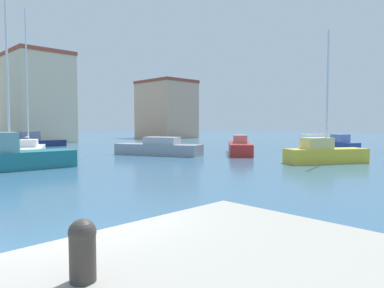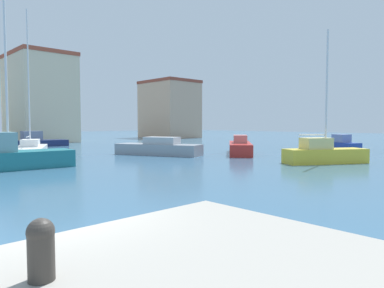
{
  "view_description": "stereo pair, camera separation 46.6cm",
  "coord_description": "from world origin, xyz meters",
  "px_view_note": "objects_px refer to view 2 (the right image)",
  "views": [
    {
      "loc": [
        -2.43,
        -5.74,
        2.51
      ],
      "look_at": [
        17.38,
        14.47,
        0.86
      ],
      "focal_mm": 32.72,
      "sensor_mm": 36.0,
      "label": 1
    },
    {
      "loc": [
        -2.09,
        -6.06,
        2.51
      ],
      "look_at": [
        17.38,
        14.47,
        0.86
      ],
      "focal_mm": 32.72,
      "sensor_mm": 36.0,
      "label": 2
    }
  ],
  "objects_px": {
    "motorboat_blue_near_pier": "(338,146)",
    "motorboat_navy_mid_harbor": "(36,142)",
    "mooring_bollard": "(41,247)",
    "motorboat_red_far_right": "(240,147)",
    "sailboat_teal_distant_north": "(5,156)",
    "sailboat_white_outer_mooring": "(30,147)",
    "sailboat_yellow_center_channel": "(324,153)",
    "motorboat_grey_behind_lamppost": "(159,148)"
  },
  "relations": [
    {
      "from": "mooring_bollard",
      "to": "motorboat_red_far_right",
      "type": "height_order",
      "value": "mooring_bollard"
    },
    {
      "from": "motorboat_grey_behind_lamppost",
      "to": "sailboat_yellow_center_channel",
      "type": "xyz_separation_m",
      "value": [
        3.91,
        -11.89,
        0.1
      ]
    },
    {
      "from": "mooring_bollard",
      "to": "motorboat_blue_near_pier",
      "type": "distance_m",
      "value": 29.34
    },
    {
      "from": "sailboat_yellow_center_channel",
      "to": "motorboat_blue_near_pier",
      "type": "bearing_deg",
      "value": 18.12
    },
    {
      "from": "sailboat_teal_distant_north",
      "to": "motorboat_navy_mid_harbor",
      "type": "height_order",
      "value": "sailboat_teal_distant_north"
    },
    {
      "from": "motorboat_blue_near_pier",
      "to": "sailboat_white_outer_mooring",
      "type": "bearing_deg",
      "value": 133.99
    },
    {
      "from": "motorboat_blue_near_pier",
      "to": "mooring_bollard",
      "type": "bearing_deg",
      "value": -161.35
    },
    {
      "from": "sailboat_yellow_center_channel",
      "to": "motorboat_grey_behind_lamppost",
      "type": "bearing_deg",
      "value": 108.19
    },
    {
      "from": "mooring_bollard",
      "to": "motorboat_red_far_right",
      "type": "xyz_separation_m",
      "value": [
        21.5,
        14.76,
        -0.77
      ]
    },
    {
      "from": "motorboat_red_far_right",
      "to": "mooring_bollard",
      "type": "bearing_deg",
      "value": -145.53
    },
    {
      "from": "motorboat_blue_near_pier",
      "to": "motorboat_red_far_right",
      "type": "bearing_deg",
      "value": 139.49
    },
    {
      "from": "motorboat_blue_near_pier",
      "to": "motorboat_navy_mid_harbor",
      "type": "bearing_deg",
      "value": 119.72
    },
    {
      "from": "motorboat_red_far_right",
      "to": "sailboat_yellow_center_channel",
      "type": "bearing_deg",
      "value": -100.62
    },
    {
      "from": "sailboat_yellow_center_channel",
      "to": "sailboat_teal_distant_north",
      "type": "bearing_deg",
      "value": 146.06
    },
    {
      "from": "sailboat_white_outer_mooring",
      "to": "motorboat_red_far_right",
      "type": "xyz_separation_m",
      "value": [
        12.04,
        -13.62,
        0.1
      ]
    },
    {
      "from": "motorboat_red_far_right",
      "to": "motorboat_grey_behind_lamppost",
      "type": "bearing_deg",
      "value": 143.64
    },
    {
      "from": "motorboat_grey_behind_lamppost",
      "to": "sailboat_white_outer_mooring",
      "type": "bearing_deg",
      "value": 124.57
    },
    {
      "from": "motorboat_navy_mid_harbor",
      "to": "motorboat_blue_near_pier",
      "type": "distance_m",
      "value": 30.61
    },
    {
      "from": "sailboat_teal_distant_north",
      "to": "motorboat_grey_behind_lamppost",
      "type": "xyz_separation_m",
      "value": [
        11.7,
        1.39,
        -0.22
      ]
    },
    {
      "from": "mooring_bollard",
      "to": "sailboat_teal_distant_north",
      "type": "height_order",
      "value": "sailboat_teal_distant_north"
    },
    {
      "from": "mooring_bollard",
      "to": "motorboat_grey_behind_lamppost",
      "type": "xyz_separation_m",
      "value": [
        16.11,
        18.73,
        -0.77
      ]
    },
    {
      "from": "sailboat_white_outer_mooring",
      "to": "motorboat_blue_near_pier",
      "type": "distance_m",
      "value": 26.4
    },
    {
      "from": "sailboat_teal_distant_north",
      "to": "mooring_bollard",
      "type": "bearing_deg",
      "value": -104.26
    },
    {
      "from": "motorboat_navy_mid_harbor",
      "to": "motorboat_red_far_right",
      "type": "height_order",
      "value": "motorboat_navy_mid_harbor"
    },
    {
      "from": "sailboat_white_outer_mooring",
      "to": "motorboat_navy_mid_harbor",
      "type": "bearing_deg",
      "value": 67.44
    },
    {
      "from": "motorboat_navy_mid_harbor",
      "to": "motorboat_blue_near_pier",
      "type": "height_order",
      "value": "motorboat_navy_mid_harbor"
    },
    {
      "from": "mooring_bollard",
      "to": "motorboat_red_far_right",
      "type": "relative_size",
      "value": 0.1
    },
    {
      "from": "mooring_bollard",
      "to": "sailboat_teal_distant_north",
      "type": "relative_size",
      "value": 0.05
    },
    {
      "from": "mooring_bollard",
      "to": "motorboat_blue_near_pier",
      "type": "height_order",
      "value": "motorboat_blue_near_pier"
    },
    {
      "from": "sailboat_white_outer_mooring",
      "to": "motorboat_grey_behind_lamppost",
      "type": "bearing_deg",
      "value": -55.43
    },
    {
      "from": "motorboat_navy_mid_harbor",
      "to": "motorboat_red_far_right",
      "type": "distance_m",
      "value": 22.99
    },
    {
      "from": "sailboat_teal_distant_north",
      "to": "motorboat_navy_mid_harbor",
      "type": "xyz_separation_m",
      "value": [
        8.21,
        18.63,
        -0.22
      ]
    },
    {
      "from": "sailboat_white_outer_mooring",
      "to": "motorboat_blue_near_pier",
      "type": "height_order",
      "value": "sailboat_white_outer_mooring"
    },
    {
      "from": "motorboat_red_far_right",
      "to": "motorboat_blue_near_pier",
      "type": "xyz_separation_m",
      "value": [
        6.29,
        -5.38,
        0.05
      ]
    },
    {
      "from": "sailboat_teal_distant_north",
      "to": "sailboat_white_outer_mooring",
      "type": "height_order",
      "value": "sailboat_white_outer_mooring"
    },
    {
      "from": "sailboat_white_outer_mooring",
      "to": "sailboat_yellow_center_channel",
      "type": "bearing_deg",
      "value": -63.89
    },
    {
      "from": "sailboat_teal_distant_north",
      "to": "motorboat_blue_near_pier",
      "type": "bearing_deg",
      "value": -18.79
    },
    {
      "from": "sailboat_teal_distant_north",
      "to": "motorboat_red_far_right",
      "type": "xyz_separation_m",
      "value": [
        17.09,
        -2.58,
        -0.22
      ]
    },
    {
      "from": "motorboat_navy_mid_harbor",
      "to": "motorboat_grey_behind_lamppost",
      "type": "xyz_separation_m",
      "value": [
        3.49,
        -17.24,
        -0.0
      ]
    },
    {
      "from": "sailboat_teal_distant_north",
      "to": "motorboat_navy_mid_harbor",
      "type": "bearing_deg",
      "value": 66.22
    },
    {
      "from": "mooring_bollard",
      "to": "motorboat_navy_mid_harbor",
      "type": "bearing_deg",
      "value": 70.67
    },
    {
      "from": "sailboat_white_outer_mooring",
      "to": "motorboat_red_far_right",
      "type": "distance_m",
      "value": 18.18
    }
  ]
}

